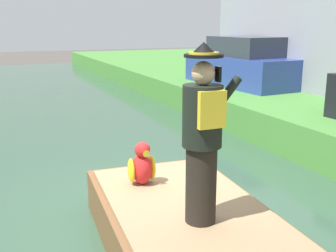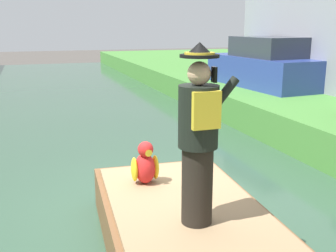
{
  "view_description": "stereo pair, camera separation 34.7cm",
  "coord_description": "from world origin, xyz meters",
  "px_view_note": "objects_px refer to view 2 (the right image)",
  "views": [
    {
      "loc": [
        -1.88,
        -5.09,
        2.72
      ],
      "look_at": [
        -0.11,
        -1.0,
        1.61
      ],
      "focal_mm": 43.71,
      "sensor_mm": 36.0,
      "label": 1
    },
    {
      "loc": [
        -1.56,
        -5.22,
        2.72
      ],
      "look_at": [
        -0.11,
        -1.0,
        1.61
      ],
      "focal_mm": 43.71,
      "sensor_mm": 36.0,
      "label": 2
    }
  ],
  "objects_px": {
    "boat": "(199,250)",
    "parked_car_blue": "(264,66)",
    "person_pirate": "(199,137)",
    "parrot_plush": "(145,165)"
  },
  "relations": [
    {
      "from": "boat",
      "to": "person_pirate",
      "type": "bearing_deg",
      "value": 95.41
    },
    {
      "from": "parrot_plush",
      "to": "parked_car_blue",
      "type": "xyz_separation_m",
      "value": [
        5.57,
        6.19,
        0.53
      ]
    },
    {
      "from": "boat",
      "to": "parrot_plush",
      "type": "xyz_separation_m",
      "value": [
        -0.22,
        1.26,
        0.55
      ]
    },
    {
      "from": "boat",
      "to": "parked_car_blue",
      "type": "height_order",
      "value": "parked_car_blue"
    },
    {
      "from": "parked_car_blue",
      "to": "boat",
      "type": "bearing_deg",
      "value": -125.66
    },
    {
      "from": "person_pirate",
      "to": "boat",
      "type": "bearing_deg",
      "value": -101.61
    },
    {
      "from": "parrot_plush",
      "to": "parked_car_blue",
      "type": "bearing_deg",
      "value": 48.01
    },
    {
      "from": "boat",
      "to": "parrot_plush",
      "type": "relative_size",
      "value": 7.57
    },
    {
      "from": "boat",
      "to": "parked_car_blue",
      "type": "relative_size",
      "value": 1.05
    },
    {
      "from": "boat",
      "to": "parked_car_blue",
      "type": "bearing_deg",
      "value": 54.34
    }
  ]
}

